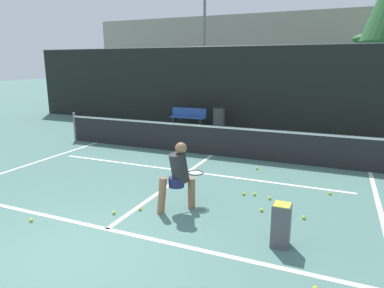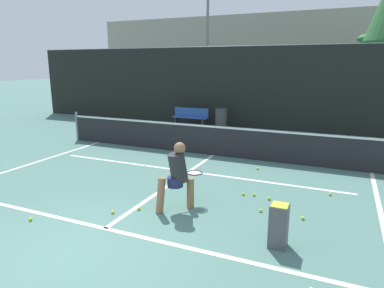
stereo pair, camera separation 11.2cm
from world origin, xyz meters
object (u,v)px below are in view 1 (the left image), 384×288
at_px(ball_hopper, 281,224).
at_px(parked_car, 213,104).
at_px(trash_bin, 219,118).
at_px(courtside_bench, 188,117).
at_px(player_practicing, 179,174).

relative_size(ball_hopper, parked_car, 0.17).
bearing_deg(parked_car, trash_bin, -66.43).
bearing_deg(courtside_bench, ball_hopper, -58.79).
distance_m(player_practicing, parked_car, 12.99).
bearing_deg(player_practicing, ball_hopper, -62.47).
relative_size(player_practicing, courtside_bench, 0.82).
distance_m(ball_hopper, trash_bin, 10.00).
distance_m(ball_hopper, courtside_bench, 10.74).
bearing_deg(ball_hopper, trash_bin, 114.32).
bearing_deg(player_practicing, courtside_bench, 66.58).
distance_m(courtside_bench, trash_bin, 1.51).
bearing_deg(parked_car, ball_hopper, -65.90).
bearing_deg(trash_bin, parked_car, 113.57).
bearing_deg(courtside_bench, player_practicing, -67.79).
bearing_deg(trash_bin, ball_hopper, -65.68).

